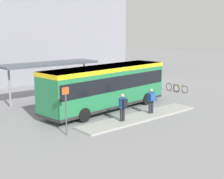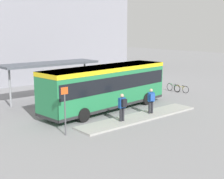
{
  "view_description": "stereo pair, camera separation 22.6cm",
  "coord_description": "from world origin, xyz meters",
  "px_view_note": "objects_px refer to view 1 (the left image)",
  "views": [
    {
      "loc": [
        -14.56,
        -17.67,
        5.95
      ],
      "look_at": [
        0.54,
        0.0,
        1.48
      ],
      "focal_mm": 50.0,
      "sensor_mm": 36.0,
      "label": 1
    },
    {
      "loc": [
        -14.38,
        -17.81,
        5.95
      ],
      "look_at": [
        0.54,
        0.0,
        1.48
      ],
      "focal_mm": 50.0,
      "sensor_mm": 36.0,
      "label": 2
    }
  ],
  "objects_px": {
    "city_bus": "(107,85)",
    "bicycle_yellow": "(180,89)",
    "pedestrian_companion": "(123,106)",
    "platform_sign": "(66,109)",
    "pedestrian_waiting": "(151,99)",
    "bicycle_green": "(173,87)"
  },
  "relations": [
    {
      "from": "city_bus",
      "to": "bicycle_yellow",
      "type": "relative_size",
      "value": 6.86
    },
    {
      "from": "pedestrian_companion",
      "to": "platform_sign",
      "type": "relative_size",
      "value": 0.64
    },
    {
      "from": "bicycle_yellow",
      "to": "platform_sign",
      "type": "height_order",
      "value": "platform_sign"
    },
    {
      "from": "city_bus",
      "to": "pedestrian_companion",
      "type": "relative_size",
      "value": 6.1
    },
    {
      "from": "pedestrian_waiting",
      "to": "bicycle_yellow",
      "type": "distance_m",
      "value": 9.04
    },
    {
      "from": "pedestrian_waiting",
      "to": "bicycle_yellow",
      "type": "bearing_deg",
      "value": -42.54
    },
    {
      "from": "city_bus",
      "to": "bicycle_yellow",
      "type": "xyz_separation_m",
      "value": [
        9.62,
        0.47,
        -1.57
      ]
    },
    {
      "from": "bicycle_green",
      "to": "platform_sign",
      "type": "distance_m",
      "value": 15.59
    },
    {
      "from": "bicycle_yellow",
      "to": "city_bus",
      "type": "bearing_deg",
      "value": 83.76
    },
    {
      "from": "platform_sign",
      "to": "city_bus",
      "type": "bearing_deg",
      "value": 29.06
    },
    {
      "from": "pedestrian_companion",
      "to": "bicycle_green",
      "type": "height_order",
      "value": "pedestrian_companion"
    },
    {
      "from": "bicycle_green",
      "to": "platform_sign",
      "type": "xyz_separation_m",
      "value": [
        -14.93,
        -4.33,
        1.17
      ]
    },
    {
      "from": "pedestrian_waiting",
      "to": "pedestrian_companion",
      "type": "relative_size",
      "value": 0.98
    },
    {
      "from": "pedestrian_companion",
      "to": "bicycle_yellow",
      "type": "bearing_deg",
      "value": -67.53
    },
    {
      "from": "bicycle_green",
      "to": "pedestrian_companion",
      "type": "bearing_deg",
      "value": 117.98
    },
    {
      "from": "pedestrian_waiting",
      "to": "bicycle_yellow",
      "type": "relative_size",
      "value": 1.11
    },
    {
      "from": "city_bus",
      "to": "bicycle_yellow",
      "type": "distance_m",
      "value": 9.75
    },
    {
      "from": "pedestrian_companion",
      "to": "pedestrian_waiting",
      "type": "bearing_deg",
      "value": -84.48
    },
    {
      "from": "bicycle_green",
      "to": "platform_sign",
      "type": "height_order",
      "value": "platform_sign"
    },
    {
      "from": "bicycle_green",
      "to": "platform_sign",
      "type": "bearing_deg",
      "value": 111.05
    },
    {
      "from": "pedestrian_waiting",
      "to": "platform_sign",
      "type": "relative_size",
      "value": 0.63
    },
    {
      "from": "pedestrian_waiting",
      "to": "bicycle_yellow",
      "type": "height_order",
      "value": "pedestrian_waiting"
    }
  ]
}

